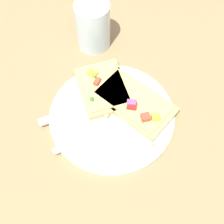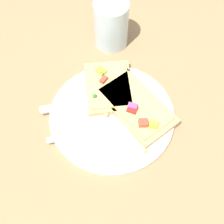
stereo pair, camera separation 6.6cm
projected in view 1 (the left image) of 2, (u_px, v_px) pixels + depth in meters
The scene contains 8 objects.
ground_plane at pixel (112, 117), 0.68m from camera, with size 4.00×4.00×0.00m, color #9E7A51.
plate at pixel (112, 116), 0.67m from camera, with size 0.27×0.27×0.01m.
fork at pixel (109, 128), 0.65m from camera, with size 0.22×0.03×0.01m.
knife at pixel (80, 109), 0.67m from camera, with size 0.22×0.04×0.01m.
pizza_slice_main at pixel (135, 103), 0.67m from camera, with size 0.15×0.20×0.03m.
pizza_slice_corner at pixel (103, 87), 0.69m from camera, with size 0.13×0.15×0.03m.
crumb_scatter at pixel (123, 118), 0.66m from camera, with size 0.08×0.20×0.01m.
drinking_glass at pixel (93, 26), 0.74m from camera, with size 0.08×0.08×0.12m.
Camera 1 is at (0.16, 0.29, 0.59)m, focal length 50.00 mm.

